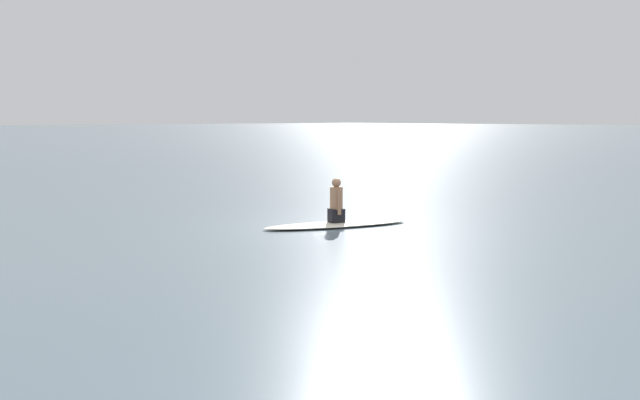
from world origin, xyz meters
TOP-DOWN VIEW (x-y plane):
  - ground_plane at (0.00, 0.00)m, footprint 400.00×400.00m
  - surfboard at (-0.12, -0.05)m, footprint 1.87×3.25m
  - person_paddler at (-0.12, -0.05)m, footprint 0.40×0.37m

SIDE VIEW (x-z plane):
  - ground_plane at x=0.00m, z-range 0.00..0.00m
  - surfboard at x=-0.12m, z-range 0.00..0.09m
  - person_paddler at x=-0.12m, z-range 0.05..0.97m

